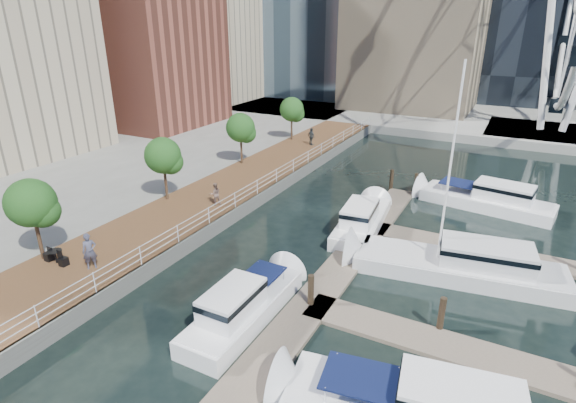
{
  "coord_description": "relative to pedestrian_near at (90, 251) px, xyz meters",
  "views": [
    {
      "loc": [
        10.65,
        -9.04,
        13.19
      ],
      "look_at": [
        -1.01,
        13.26,
        3.0
      ],
      "focal_mm": 28.0,
      "sensor_mm": 36.0,
      "label": 1
    }
  ],
  "objects": [
    {
      "name": "railing",
      "position": [
        2.06,
        10.46,
        -0.46
      ],
      "size": [
        0.1,
        60.0,
        1.05
      ],
      "primitive_type": null,
      "color": "white",
      "rests_on": "boardwalk"
    },
    {
      "name": "moored_yachts",
      "position": [
        17.56,
        9.28,
        -1.99
      ],
      "size": [
        22.96,
        35.01,
        11.5
      ],
      "color": "silver",
      "rests_on": "ground"
    },
    {
      "name": "street_trees",
      "position": [
        -3.24,
        9.46,
        2.3
      ],
      "size": [
        2.6,
        42.6,
        4.6
      ],
      "color": "#3F2B1C",
      "rests_on": "ground"
    },
    {
      "name": "boardwalk",
      "position": [
        -0.84,
        10.46,
        -1.49
      ],
      "size": [
        6.0,
        60.0,
        1.0
      ],
      "primitive_type": "cube",
      "color": "brown",
      "rests_on": "ground"
    },
    {
      "name": "midrise_condos",
      "position": [
        -25.4,
        22.28,
        11.43
      ],
      "size": [
        19.0,
        67.0,
        28.0
      ],
      "color": "#BCAD8E",
      "rests_on": "ground"
    },
    {
      "name": "ground",
      "position": [
        8.16,
        -4.54,
        -1.99
      ],
      "size": [
        520.0,
        520.0,
        0.0
      ],
      "primitive_type": "plane",
      "color": "black",
      "rests_on": "ground"
    },
    {
      "name": "pier",
      "position": [
        22.16,
        47.46,
        -1.49
      ],
      "size": [
        14.0,
        12.0,
        1.0
      ],
      "primitive_type": "cube",
      "color": "gray",
      "rests_on": "ground"
    },
    {
      "name": "floating_docks",
      "position": [
        16.13,
        5.44,
        -1.5
      ],
      "size": [
        16.0,
        34.0,
        2.6
      ],
      "color": "#6D6051",
      "rests_on": "ground"
    },
    {
      "name": "pedestrian_far",
      "position": [
        -0.31,
        28.28,
        -0.08
      ],
      "size": [
        1.14,
        0.9,
        1.81
      ],
      "primitive_type": "imported",
      "rotation": [
        0.0,
        0.0,
        2.64
      ],
      "color": "#323A3E",
      "rests_on": "boardwalk"
    },
    {
      "name": "pedestrian_near",
      "position": [
        0.0,
        0.0,
        0.0
      ],
      "size": [
        0.81,
        0.86,
        1.98
      ],
      "primitive_type": "imported",
      "rotation": [
        0.0,
        0.0,
        0.93
      ],
      "color": "#484960",
      "rests_on": "boardwalk"
    },
    {
      "name": "seawall",
      "position": [
        2.16,
        10.46,
        -1.49
      ],
      "size": [
        0.25,
        60.0,
        1.0
      ],
      "primitive_type": "cube",
      "color": "#595954",
      "rests_on": "ground"
    },
    {
      "name": "land_far",
      "position": [
        8.16,
        97.46,
        -1.49
      ],
      "size": [
        200.0,
        114.0,
        1.0
      ],
      "primitive_type": "cube",
      "color": "gray",
      "rests_on": "ground"
    },
    {
      "name": "pedestrian_mid",
      "position": [
        0.55,
        10.24,
        -0.18
      ],
      "size": [
        0.97,
        0.99,
        1.61
      ],
      "primitive_type": "imported",
      "rotation": [
        0.0,
        0.0,
        -2.26
      ],
      "color": "#85675C",
      "rests_on": "boardwalk"
    }
  ]
}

